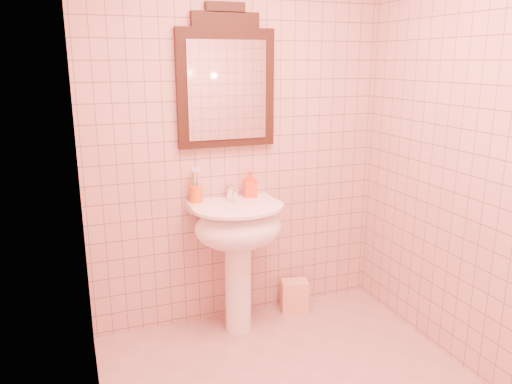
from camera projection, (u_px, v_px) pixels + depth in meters
name	position (u px, v px, depth m)	size (l,w,h in m)	color
back_wall	(239.00, 138.00, 3.24)	(2.00, 0.02, 2.50)	#CB9E8D
pedestal_sink	(238.00, 236.00, 3.16)	(0.58, 0.58, 0.86)	white
faucet	(231.00, 191.00, 3.21)	(0.04, 0.16, 0.11)	white
mirror	(226.00, 82.00, 3.10)	(0.63, 0.06, 0.87)	black
toothbrush_cup	(196.00, 193.00, 3.16)	(0.09, 0.09, 0.20)	orange
soap_dispenser	(250.00, 184.00, 3.28)	(0.08, 0.08, 0.18)	#F74214
towel	(295.00, 296.00, 3.55)	(0.19, 0.12, 0.23)	#EDB08B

